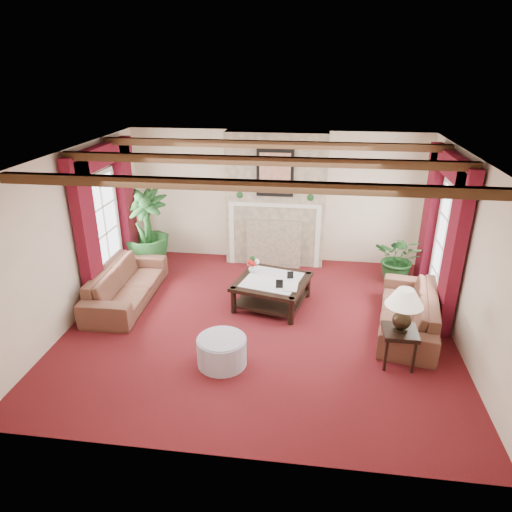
# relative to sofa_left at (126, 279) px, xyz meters

# --- Properties ---
(floor) EXTENTS (6.00, 6.00, 0.00)m
(floor) POSITION_rel_sofa_left_xyz_m (2.43, -0.47, -0.42)
(floor) COLOR #410B0E
(floor) RESTS_ON ground
(ceiling) EXTENTS (6.00, 6.00, 0.00)m
(ceiling) POSITION_rel_sofa_left_xyz_m (2.43, -0.47, 2.28)
(ceiling) COLOR white
(ceiling) RESTS_ON floor
(back_wall) EXTENTS (6.00, 0.02, 2.70)m
(back_wall) POSITION_rel_sofa_left_xyz_m (2.43, 2.28, 0.93)
(back_wall) COLOR beige
(back_wall) RESTS_ON ground
(left_wall) EXTENTS (0.02, 5.50, 2.70)m
(left_wall) POSITION_rel_sofa_left_xyz_m (-0.57, -0.47, 0.93)
(left_wall) COLOR beige
(left_wall) RESTS_ON ground
(right_wall) EXTENTS (0.02, 5.50, 2.70)m
(right_wall) POSITION_rel_sofa_left_xyz_m (5.43, -0.47, 0.93)
(right_wall) COLOR beige
(right_wall) RESTS_ON ground
(ceiling_beams) EXTENTS (6.00, 3.00, 0.12)m
(ceiling_beams) POSITION_rel_sofa_left_xyz_m (2.43, -0.47, 2.22)
(ceiling_beams) COLOR #3A2512
(ceiling_beams) RESTS_ON ceiling
(fireplace) EXTENTS (2.00, 0.52, 2.70)m
(fireplace) POSITION_rel_sofa_left_xyz_m (2.43, 2.08, 2.28)
(fireplace) COLOR tan
(fireplace) RESTS_ON ground
(french_door_left) EXTENTS (0.10, 1.10, 2.16)m
(french_door_left) POSITION_rel_sofa_left_xyz_m (-0.54, 0.53, 1.71)
(french_door_left) COLOR white
(french_door_left) RESTS_ON ground
(french_door_right) EXTENTS (0.10, 1.10, 2.16)m
(french_door_right) POSITION_rel_sofa_left_xyz_m (5.40, 0.53, 1.71)
(french_door_right) COLOR white
(french_door_right) RESTS_ON ground
(curtains_left) EXTENTS (0.20, 2.40, 2.55)m
(curtains_left) POSITION_rel_sofa_left_xyz_m (-0.43, 0.53, 2.13)
(curtains_left) COLOR #4F0A17
(curtains_left) RESTS_ON ground
(curtains_right) EXTENTS (0.20, 2.40, 2.55)m
(curtains_right) POSITION_rel_sofa_left_xyz_m (5.29, 0.53, 2.13)
(curtains_right) COLOR #4F0A17
(curtains_right) RESTS_ON ground
(sofa_left) EXTENTS (2.20, 0.75, 0.85)m
(sofa_left) POSITION_rel_sofa_left_xyz_m (0.00, 0.00, 0.00)
(sofa_left) COLOR #330D14
(sofa_left) RESTS_ON ground
(sofa_right) EXTENTS (2.32, 1.31, 0.83)m
(sofa_right) POSITION_rel_sofa_left_xyz_m (4.76, -0.27, -0.01)
(sofa_right) COLOR #330D14
(sofa_right) RESTS_ON ground
(potted_palm) EXTENTS (1.12, 1.75, 0.92)m
(potted_palm) POSITION_rel_sofa_left_xyz_m (-0.11, 1.42, 0.03)
(potted_palm) COLOR black
(potted_palm) RESTS_ON ground
(small_plant) EXTENTS (1.54, 1.57, 0.77)m
(small_plant) POSITION_rel_sofa_left_xyz_m (4.86, 1.39, -0.04)
(small_plant) COLOR black
(small_plant) RESTS_ON ground
(coffee_table) EXTENTS (1.40, 1.40, 0.47)m
(coffee_table) POSITION_rel_sofa_left_xyz_m (2.56, 0.18, -0.19)
(coffee_table) COLOR black
(coffee_table) RESTS_ON ground
(side_table) EXTENTS (0.48, 0.48, 0.55)m
(side_table) POSITION_rel_sofa_left_xyz_m (4.46, -1.28, -0.15)
(side_table) COLOR black
(side_table) RESTS_ON ground
(ottoman) EXTENTS (0.69, 0.69, 0.40)m
(ottoman) POSITION_rel_sofa_left_xyz_m (2.04, -1.60, -0.22)
(ottoman) COLOR #A9A8BF
(ottoman) RESTS_ON ground
(table_lamp) EXTENTS (0.50, 0.50, 0.64)m
(table_lamp) POSITION_rel_sofa_left_xyz_m (4.46, -1.28, 0.44)
(table_lamp) COLOR black
(table_lamp) RESTS_ON side_table
(flower_vase) EXTENTS (0.28, 0.28, 0.17)m
(flower_vase) POSITION_rel_sofa_left_xyz_m (2.19, 0.44, 0.13)
(flower_vase) COLOR silver
(flower_vase) RESTS_ON coffee_table
(book) EXTENTS (0.22, 0.04, 0.30)m
(book) POSITION_rel_sofa_left_xyz_m (2.78, -0.08, 0.20)
(book) COLOR black
(book) RESTS_ON coffee_table
(photo_frame_a) EXTENTS (0.12, 0.04, 0.16)m
(photo_frame_a) POSITION_rel_sofa_left_xyz_m (2.70, -0.11, 0.13)
(photo_frame_a) COLOR black
(photo_frame_a) RESTS_ON coffee_table
(photo_frame_b) EXTENTS (0.11, 0.05, 0.14)m
(photo_frame_b) POSITION_rel_sofa_left_xyz_m (2.86, 0.27, 0.12)
(photo_frame_b) COLOR black
(photo_frame_b) RESTS_ON coffee_table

